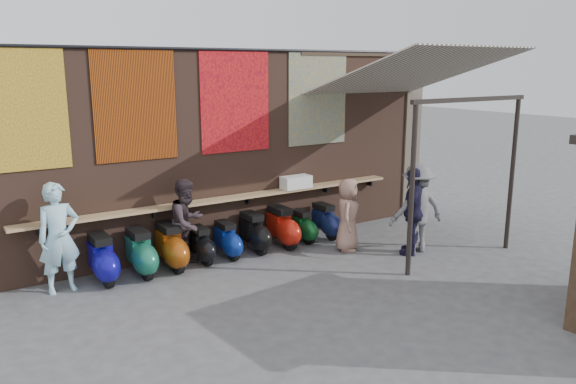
# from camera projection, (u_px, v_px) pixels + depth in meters

# --- Properties ---
(ground) EXTENTS (70.00, 70.00, 0.00)m
(ground) POSITION_uv_depth(u_px,v_px,m) (292.00, 288.00, 9.47)
(ground) COLOR #474749
(ground) RESTS_ON ground
(brick_wall) EXTENTS (10.00, 0.40, 4.00)m
(brick_wall) POSITION_uv_depth(u_px,v_px,m) (218.00, 151.00, 11.24)
(brick_wall) COLOR brown
(brick_wall) RESTS_ON ground
(pier_right) EXTENTS (0.50, 0.50, 4.00)m
(pier_right) POSITION_uv_depth(u_px,v_px,m) (406.00, 135.00, 14.01)
(pier_right) COLOR #4C4238
(pier_right) RESTS_ON ground
(eating_counter) EXTENTS (8.00, 0.32, 0.05)m
(eating_counter) POSITION_uv_depth(u_px,v_px,m) (228.00, 199.00, 11.14)
(eating_counter) COLOR #9E7A51
(eating_counter) RESTS_ON brick_wall
(shelf_box) EXTENTS (0.65, 0.31, 0.26)m
(shelf_box) POSITION_uv_depth(u_px,v_px,m) (296.00, 182.00, 11.94)
(shelf_box) COLOR white
(shelf_box) RESTS_ON eating_counter
(tapestry_redgold) EXTENTS (1.50, 0.02, 2.00)m
(tapestry_redgold) POSITION_uv_depth(u_px,v_px,m) (18.00, 109.00, 8.92)
(tapestry_redgold) COLOR #8F3614
(tapestry_redgold) RESTS_ON brick_wall
(tapestry_sun) EXTENTS (1.50, 0.02, 2.00)m
(tapestry_sun) POSITION_uv_depth(u_px,v_px,m) (135.00, 105.00, 9.94)
(tapestry_sun) COLOR #BD470B
(tapestry_sun) RESTS_ON brick_wall
(tapestry_orange) EXTENTS (1.50, 0.02, 2.00)m
(tapestry_orange) POSITION_uv_depth(u_px,v_px,m) (235.00, 101.00, 11.00)
(tapestry_orange) COLOR red
(tapestry_orange) RESTS_ON brick_wall
(tapestry_multi) EXTENTS (1.50, 0.02, 2.00)m
(tapestry_multi) POSITION_uv_depth(u_px,v_px,m) (318.00, 98.00, 12.07)
(tapestry_multi) COLOR #265A8B
(tapestry_multi) RESTS_ON brick_wall
(hang_rail) EXTENTS (9.50, 0.06, 0.06)m
(hang_rail) POSITION_uv_depth(u_px,v_px,m) (221.00, 49.00, 10.62)
(hang_rail) COLOR black
(hang_rail) RESTS_ON brick_wall
(scooter_stool_0) EXTENTS (0.40, 0.88, 0.84)m
(scooter_stool_0) POSITION_uv_depth(u_px,v_px,m) (102.00, 260.00, 9.65)
(scooter_stool_0) COLOR #110D8F
(scooter_stool_0) RESTS_ON ground
(scooter_stool_1) EXTENTS (0.40, 0.88, 0.84)m
(scooter_stool_1) POSITION_uv_depth(u_px,v_px,m) (141.00, 253.00, 9.98)
(scooter_stool_1) COLOR #19674E
(scooter_stool_1) RESTS_ON ground
(scooter_stool_2) EXTENTS (0.40, 0.89, 0.85)m
(scooter_stool_2) POSITION_uv_depth(u_px,v_px,m) (171.00, 247.00, 10.30)
(scooter_stool_2) COLOR #92400D
(scooter_stool_2) RESTS_ON ground
(scooter_stool_3) EXTENTS (0.33, 0.72, 0.69)m
(scooter_stool_3) POSITION_uv_depth(u_px,v_px,m) (201.00, 245.00, 10.65)
(scooter_stool_3) COLOR black
(scooter_stool_3) RESTS_ON ground
(scooter_stool_4) EXTENTS (0.33, 0.74, 0.71)m
(scooter_stool_4) POSITION_uv_depth(u_px,v_px,m) (227.00, 240.00, 10.93)
(scooter_stool_4) COLOR navy
(scooter_stool_4) RESTS_ON ground
(scooter_stool_5) EXTENTS (0.37, 0.83, 0.79)m
(scooter_stool_5) POSITION_uv_depth(u_px,v_px,m) (254.00, 233.00, 11.28)
(scooter_stool_5) COLOR black
(scooter_stool_5) RESTS_ON ground
(scooter_stool_6) EXTENTS (0.39, 0.88, 0.83)m
(scooter_stool_6) POSITION_uv_depth(u_px,v_px,m) (282.00, 227.00, 11.59)
(scooter_stool_6) COLOR #B51A0D
(scooter_stool_6) RESTS_ON ground
(scooter_stool_7) EXTENTS (0.32, 0.71, 0.67)m
(scooter_stool_7) POSITION_uv_depth(u_px,v_px,m) (303.00, 227.00, 11.92)
(scooter_stool_7) COLOR #0F4B1E
(scooter_stool_7) RESTS_ON ground
(scooter_stool_8) EXTENTS (0.35, 0.78, 0.74)m
(scooter_stool_8) POSITION_uv_depth(u_px,v_px,m) (325.00, 221.00, 12.22)
(scooter_stool_8) COLOR #151E4E
(scooter_stool_8) RESTS_ON ground
(diner_left) EXTENTS (0.71, 0.50, 1.85)m
(diner_left) POSITION_uv_depth(u_px,v_px,m) (59.00, 238.00, 9.17)
(diner_left) COLOR #9ED2E6
(diner_left) RESTS_ON ground
(diner_right) EXTENTS (1.01, 0.94, 1.67)m
(diner_right) POSITION_uv_depth(u_px,v_px,m) (187.00, 223.00, 10.39)
(diner_right) COLOR #2E2428
(diner_right) RESTS_ON ground
(shopper_navy) EXTENTS (1.07, 0.97, 1.75)m
(shopper_navy) POSITION_uv_depth(u_px,v_px,m) (413.00, 211.00, 11.06)
(shopper_navy) COLOR #1A1632
(shopper_navy) RESTS_ON ground
(shopper_grey) EXTENTS (1.29, 0.93, 1.79)m
(shopper_grey) POSITION_uv_depth(u_px,v_px,m) (417.00, 208.00, 11.20)
(shopper_grey) COLOR slate
(shopper_grey) RESTS_ON ground
(shopper_tan) EXTENTS (0.85, 0.85, 1.49)m
(shopper_tan) POSITION_uv_depth(u_px,v_px,m) (348.00, 215.00, 11.30)
(shopper_tan) COLOR #997061
(shopper_tan) RESTS_ON ground
(awning_canvas) EXTENTS (3.20, 3.28, 0.97)m
(awning_canvas) POSITION_uv_depth(u_px,v_px,m) (412.00, 72.00, 11.30)
(awning_canvas) COLOR beige
(awning_canvas) RESTS_ON brick_wall
(awning_ledger) EXTENTS (3.30, 0.08, 0.12)m
(awning_ledger) POSITION_uv_depth(u_px,v_px,m) (362.00, 53.00, 12.51)
(awning_ledger) COLOR #33261C
(awning_ledger) RESTS_ON brick_wall
(awning_header) EXTENTS (3.00, 0.08, 0.08)m
(awning_header) POSITION_uv_depth(u_px,v_px,m) (471.00, 99.00, 10.17)
(awning_header) COLOR black
(awning_header) RESTS_ON awning_post_left
(awning_post_left) EXTENTS (0.09, 0.09, 3.10)m
(awning_post_left) POSITION_uv_depth(u_px,v_px,m) (412.00, 191.00, 9.76)
(awning_post_left) COLOR black
(awning_post_left) RESTS_ON ground
(awning_post_right) EXTENTS (0.09, 0.09, 3.10)m
(awning_post_right) POSITION_uv_depth(u_px,v_px,m) (512.00, 174.00, 11.25)
(awning_post_right) COLOR black
(awning_post_right) RESTS_ON ground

